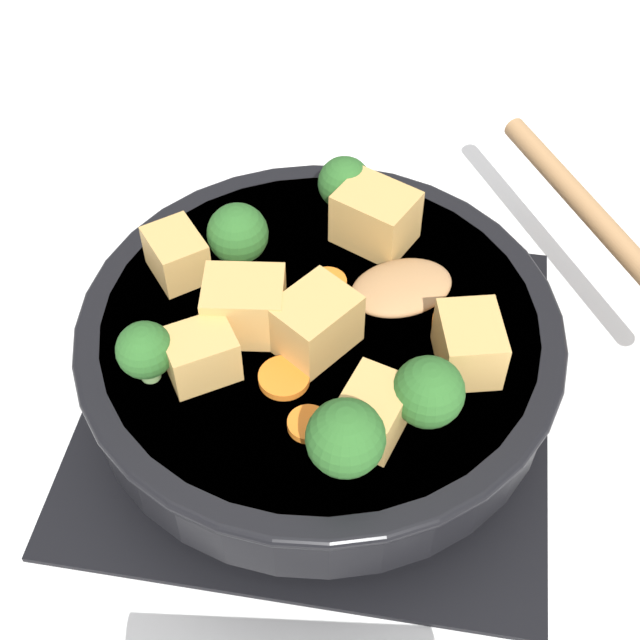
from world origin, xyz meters
name	(u,v)px	position (x,y,z in m)	size (l,w,h in m)	color
ground_plane	(320,390)	(0.00, 0.00, 0.00)	(2.40, 2.40, 0.00)	white
front_burner_grate	(320,379)	(0.00, 0.00, 0.01)	(0.31, 0.31, 0.03)	black
skillet_pan	(320,344)	(0.00, 0.00, 0.05)	(0.31, 0.41, 0.05)	black
wooden_spoon	(518,251)	(-0.12, -0.07, 0.08)	(0.24, 0.22, 0.02)	#A87A4C
tofu_cube_center_large	(376,217)	(-0.02, -0.08, 0.09)	(0.05, 0.04, 0.04)	tan
tofu_cube_near_handle	(177,255)	(0.10, -0.03, 0.09)	(0.04, 0.03, 0.03)	tan
tofu_cube_east_chunk	(323,324)	(0.00, 0.02, 0.09)	(0.05, 0.04, 0.04)	tan
tofu_cube_west_chunk	(373,412)	(-0.04, 0.08, 0.09)	(0.04, 0.03, 0.03)	tan
tofu_cube_back_piece	(201,355)	(0.06, 0.05, 0.09)	(0.04, 0.03, 0.03)	tan
tofu_cube_front_piece	(245,306)	(0.04, 0.01, 0.09)	(0.05, 0.04, 0.04)	tan
tofu_cube_mid_small	(469,344)	(-0.09, 0.02, 0.09)	(0.04, 0.04, 0.04)	tan
broccoli_floret_near_spoon	(346,439)	(-0.03, 0.10, 0.10)	(0.04, 0.04, 0.05)	#709956
broccoli_floret_center_top	(238,234)	(0.06, -0.04, 0.10)	(0.04, 0.04, 0.05)	#709956
broccoli_floret_east_rim	(344,184)	(0.00, -0.10, 0.10)	(0.04, 0.04, 0.04)	#709956
broccoli_floret_west_rim	(145,351)	(0.09, 0.06, 0.10)	(0.03, 0.03, 0.04)	#709956
broccoli_floret_north_edge	(428,393)	(-0.07, 0.07, 0.10)	(0.04, 0.04, 0.05)	#709956
carrot_slice_orange_thin	(284,378)	(0.01, 0.05, 0.08)	(0.03, 0.03, 0.01)	orange
carrot_slice_near_center	(332,283)	(0.00, -0.03, 0.08)	(0.03, 0.03, 0.01)	orange
carrot_slice_edge_slice	(458,323)	(-0.09, -0.01, 0.08)	(0.03, 0.03, 0.01)	orange
carrot_slice_under_broccoli	(308,424)	(-0.01, 0.08, 0.08)	(0.02, 0.02, 0.01)	orange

